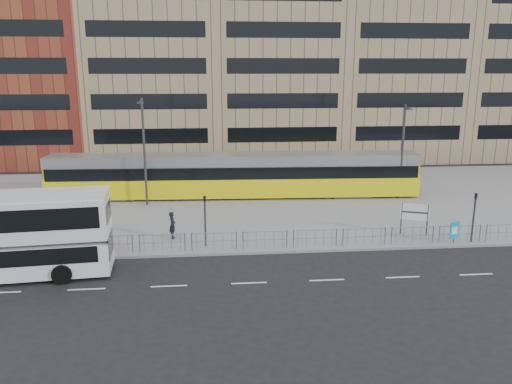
{
  "coord_description": "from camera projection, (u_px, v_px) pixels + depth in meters",
  "views": [
    {
      "loc": [
        -3.77,
        -27.24,
        10.51
      ],
      "look_at": [
        -0.73,
        6.0,
        2.25
      ],
      "focal_mm": 35.0,
      "sensor_mm": 36.0,
      "label": 1
    }
  ],
  "objects": [
    {
      "name": "ad_panel",
      "position": [
        454.0,
        231.0,
        30.32
      ],
      "size": [
        0.69,
        0.32,
        1.35
      ],
      "rotation": [
        0.0,
        0.0,
        0.38
      ],
      "color": "#2D2D30",
      "rests_on": "plaza"
    },
    {
      "name": "plaza",
      "position": [
        258.0,
        200.0,
        40.77
      ],
      "size": [
        64.0,
        24.0,
        0.15
      ],
      "primitive_type": "cube",
      "color": "gray",
      "rests_on": "ground"
    },
    {
      "name": "station_sign",
      "position": [
        415.0,
        214.0,
        31.7
      ],
      "size": [
        1.68,
        0.68,
        2.03
      ],
      "rotation": [
        0.0,
        0.0,
        -0.35
      ],
      "color": "#2D2D30",
      "rests_on": "plaza"
    },
    {
      "name": "lamp_post_west",
      "position": [
        144.0,
        148.0,
        37.93
      ],
      "size": [
        0.45,
        1.04,
        8.25
      ],
      "color": "#2D2D30",
      "rests_on": "plaza"
    },
    {
      "name": "pedestrian_barrier",
      "position": [
        310.0,
        234.0,
        29.62
      ],
      "size": [
        32.07,
        0.07,
        1.1
      ],
      "color": "gray",
      "rests_on": "plaza"
    },
    {
      "name": "ground",
      "position": [
        278.0,
        253.0,
        29.19
      ],
      "size": [
        120.0,
        120.0,
        0.0
      ],
      "primitive_type": "plane",
      "color": "black",
      "rests_on": "ground"
    },
    {
      "name": "road_markings",
      "position": [
        308.0,
        281.0,
        25.41
      ],
      "size": [
        62.0,
        0.12,
        0.01
      ],
      "primitive_type": "cube",
      "color": "white",
      "rests_on": "ground"
    },
    {
      "name": "building_row",
      "position": [
        253.0,
        48.0,
        59.35
      ],
      "size": [
        70.4,
        18.4,
        31.2
      ],
      "color": "brown",
      "rests_on": "ground"
    },
    {
      "name": "lamp_post_east",
      "position": [
        403.0,
        148.0,
        40.03
      ],
      "size": [
        0.45,
        1.04,
        7.62
      ],
      "color": "#2D2D30",
      "rests_on": "plaza"
    },
    {
      "name": "kerb",
      "position": [
        278.0,
        252.0,
        29.22
      ],
      "size": [
        64.0,
        0.25,
        0.17
      ],
      "primitive_type": "cube",
      "color": "gray",
      "rests_on": "ground"
    },
    {
      "name": "tram",
      "position": [
        234.0,
        175.0,
        41.23
      ],
      "size": [
        30.37,
        4.11,
        3.57
      ],
      "rotation": [
        0.0,
        0.0,
        -0.04
      ],
      "color": "yellow",
      "rests_on": "plaza"
    },
    {
      "name": "traffic_light_east",
      "position": [
        474.0,
        211.0,
        30.23
      ],
      "size": [
        0.22,
        0.24,
        3.1
      ],
      "rotation": [
        0.0,
        0.0,
        -0.33
      ],
      "color": "#2D2D30",
      "rests_on": "plaza"
    },
    {
      "name": "traffic_light_west",
      "position": [
        205.0,
        214.0,
        29.56
      ],
      "size": [
        0.2,
        0.23,
        3.1
      ],
      "rotation": [
        0.0,
        0.0,
        0.2
      ],
      "color": "#2D2D30",
      "rests_on": "plaza"
    },
    {
      "name": "pedestrian",
      "position": [
        173.0,
        225.0,
        31.14
      ],
      "size": [
        0.47,
        0.67,
        1.74
      ],
      "primitive_type": "imported",
      "rotation": [
        0.0,
        0.0,
        1.66
      ],
      "color": "black",
      "rests_on": "plaza"
    }
  ]
}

